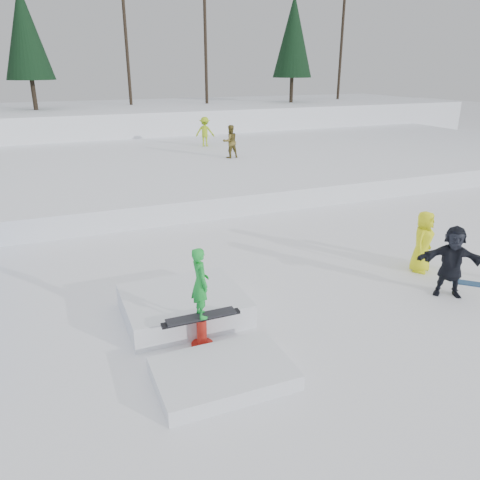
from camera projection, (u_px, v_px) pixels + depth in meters
name	position (u px, v px, depth m)	size (l,w,h in m)	color
ground	(254.00, 318.00, 10.45)	(120.00, 120.00, 0.00)	white
snow_berm	(95.00, 123.00, 35.99)	(60.00, 14.00, 2.40)	white
snow_midrise	(127.00, 167.00, 24.16)	(50.00, 18.00, 0.80)	white
treeline	(174.00, 35.00, 34.54)	(40.24, 4.22, 10.50)	black
walker_olive	(230.00, 142.00, 24.08)	(0.81, 0.63, 1.67)	brown
walker_ygreen	(205.00, 132.00, 27.57)	(1.10, 0.63, 1.70)	#9EC41B
spectator_yellow	(423.00, 242.00, 12.59)	(0.83, 0.54, 1.70)	#ECF116
spectator_dark	(452.00, 261.00, 11.21)	(1.64, 0.52, 1.77)	black
jib_rail_feature	(193.00, 319.00, 9.80)	(2.60, 4.40, 2.11)	white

